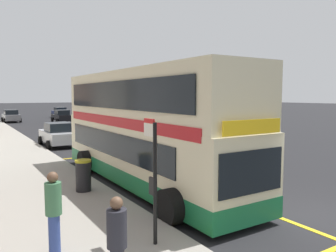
% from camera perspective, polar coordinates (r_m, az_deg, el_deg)
% --- Properties ---
extents(ground_plane, '(260.00, 260.00, 0.00)m').
position_cam_1_polar(ground_plane, '(38.43, -19.26, -0.21)').
color(ground_plane, black).
extents(double_decker_bus, '(3.15, 11.35, 4.40)m').
position_cam_1_polar(double_decker_bus, '(12.90, -4.22, -1.03)').
color(double_decker_bus, beige).
rests_on(double_decker_bus, ground).
extents(bus_bay_markings, '(3.20, 14.25, 0.01)m').
position_cam_1_polar(bus_bay_markings, '(13.15, -3.55, -10.05)').
color(bus_bay_markings, gold).
rests_on(bus_bay_markings, ground).
extents(bus_stop_sign, '(0.09, 0.51, 2.82)m').
position_cam_1_polar(bus_stop_sign, '(7.46, -2.54, -7.87)').
color(bus_stop_sign, black).
rests_on(bus_stop_sign, pavement_near).
extents(parked_car_navy_behind, '(2.09, 4.20, 1.62)m').
position_cam_1_polar(parked_car_navy_behind, '(55.14, -18.10, 2.24)').
color(parked_car_navy_behind, navy).
rests_on(parked_car_navy_behind, ground).
extents(parked_car_grey_far, '(2.09, 4.20, 1.62)m').
position_cam_1_polar(parked_car_grey_far, '(47.65, -25.42, 1.55)').
color(parked_car_grey_far, slate).
rests_on(parked_car_grey_far, ground).
extents(parked_car_black_ahead, '(2.09, 4.20, 1.62)m').
position_cam_1_polar(parked_car_black_ahead, '(44.80, -17.79, 1.60)').
color(parked_car_black_ahead, black).
rests_on(parked_car_black_ahead, ground).
extents(parked_car_silver_across, '(2.09, 4.20, 1.62)m').
position_cam_1_polar(parked_car_silver_across, '(24.05, -18.38, -1.39)').
color(parked_car_silver_across, '#B2B5BA').
rests_on(parked_car_silver_across, ground).
extents(pedestrian_waiting_near_sign, '(0.34, 0.34, 1.68)m').
position_cam_1_polar(pedestrian_waiting_near_sign, '(5.90, -8.78, -19.07)').
color(pedestrian_waiting_near_sign, '#26262D').
rests_on(pedestrian_waiting_near_sign, pavement_near).
extents(pedestrian_further_back, '(0.34, 0.34, 1.77)m').
position_cam_1_polar(pedestrian_further_back, '(7.51, -19.10, -13.42)').
color(pedestrian_further_back, '#33478C').
rests_on(pedestrian_further_back, pavement_near).
extents(litter_bin, '(0.55, 0.55, 1.11)m').
position_cam_1_polar(litter_bin, '(12.06, -14.38, -8.22)').
color(litter_bin, black).
rests_on(litter_bin, pavement_near).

